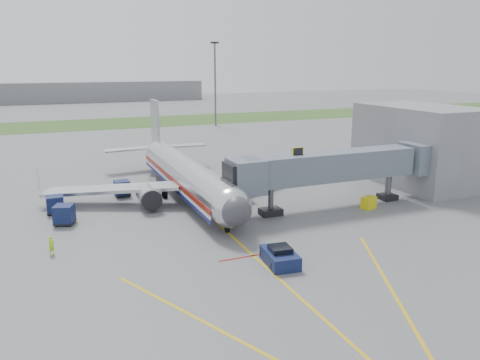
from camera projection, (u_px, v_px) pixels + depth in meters
name	position (u px, v px, depth m)	size (l,w,h in m)	color
ground	(235.00, 239.00, 41.73)	(400.00, 400.00, 0.00)	#565659
grass_strip	(107.00, 124.00, 122.36)	(300.00, 25.00, 0.01)	#2D4C1E
apron_markings	(272.00, 272.00, 35.10)	(21.52, 50.00, 0.01)	gold
airliner	(186.00, 174.00, 54.75)	(32.10, 35.67, 10.25)	silver
jet_bridge	(329.00, 167.00, 49.92)	(25.30, 4.00, 6.90)	slate
terminal	(420.00, 145.00, 60.65)	(10.00, 16.00, 10.00)	slate
light_mast_right	(215.00, 82.00, 115.63)	(2.00, 0.44, 20.40)	#595B60
distant_terminal	(55.00, 92.00, 189.35)	(120.00, 14.00, 8.00)	slate
pushback_tug	(280.00, 257.00, 36.36)	(2.57, 3.79, 1.49)	#0D0F3B
baggage_cart_a	(55.00, 205.00, 48.73)	(1.76, 1.76, 1.87)	#0D0F3B
baggage_cart_b	(64.00, 215.00, 45.38)	(2.29, 2.29, 1.93)	#0D0F3B
baggage_cart_c	(122.00, 188.00, 55.09)	(1.80, 1.80, 1.87)	#0D0F3B
belt_loader	(154.00, 194.00, 54.61)	(1.64, 4.00, 1.90)	#0D0F3B
ground_power_cart	(369.00, 203.00, 50.53)	(1.85, 1.53, 1.26)	#D5C60C
ramp_worker	(51.00, 246.00, 38.15)	(0.58, 0.38, 1.60)	#B2ED1B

